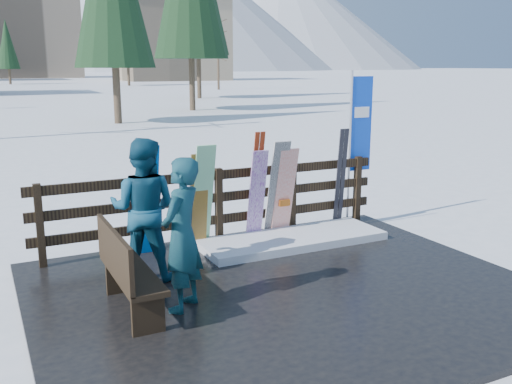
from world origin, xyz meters
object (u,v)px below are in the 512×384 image
snowboard_1 (203,197)px  person_back (143,209)px  snowboard_0 (147,201)px  rental_flag (358,130)px  snowboard_3 (257,196)px  snowboard_2 (199,202)px  person_front (182,235)px  bench (125,269)px  snowboard_5 (285,193)px  snowboard_4 (277,190)px

snowboard_1 → person_back: bearing=-145.2°
snowboard_0 → rental_flag: size_ratio=0.64×
snowboard_3 → person_back: size_ratio=0.80×
snowboard_0 → snowboard_2: size_ratio=1.13×
person_front → person_back: (-0.11, 1.16, 0.04)m
bench → snowboard_0: (0.76, 1.76, 0.29)m
bench → snowboard_2: snowboard_2 is taller
rental_flag → snowboard_3: bearing=-172.6°
rental_flag → person_front: rental_flag is taller
snowboard_5 → person_front: person_front is taller
snowboard_0 → person_front: person_front is taller
bench → person_back: bearing=63.6°
bench → snowboard_4: 3.34m
rental_flag → person_back: 4.24m
snowboard_0 → rental_flag: rental_flag is taller
snowboard_4 → person_back: bearing=-161.9°
snowboard_2 → snowboard_5: snowboard_2 is taller
snowboard_3 → snowboard_4: size_ratio=0.91×
person_back → snowboard_4: bearing=-130.0°
snowboard_1 → rental_flag: rental_flag is taller
bench → snowboard_0: snowboard_0 is taller
snowboard_0 → snowboard_2: snowboard_0 is taller
snowboard_1 → snowboard_5: snowboard_1 is taller
snowboard_3 → person_back: bearing=-159.0°
snowboard_4 → snowboard_0: bearing=180.0°
snowboard_2 → person_back: bearing=-143.5°
snowboard_3 → snowboard_4: bearing=0.0°
person_front → rental_flag: bearing=164.6°
snowboard_1 → snowboard_2: snowboard_1 is taller
snowboard_3 → rental_flag: size_ratio=0.56×
snowboard_4 → snowboard_5: snowboard_4 is taller
snowboard_2 → snowboard_4: 1.30m
snowboard_2 → rental_flag: rental_flag is taller
bench → snowboard_3: (2.48, 1.76, 0.20)m
bench → rental_flag: 5.10m
snowboard_3 → snowboard_5: size_ratio=0.99×
snowboard_0 → snowboard_1: bearing=-0.0°
snowboard_0 → snowboard_1: size_ratio=1.02×
bench → snowboard_1: (1.59, 1.76, 0.27)m
snowboard_3 → person_back: person_back is taller
snowboard_0 → snowboard_4: size_ratio=1.04×
snowboard_5 → snowboard_0: bearing=180.0°
snowboard_0 → rental_flag: 3.88m
snowboard_1 → snowboard_5: 1.38m
snowboard_1 → snowboard_2: 0.09m
bench → snowboard_1: bearing=47.8°
snowboard_1 → rental_flag: bearing=5.2°
bench → snowboard_3: 3.04m
snowboard_0 → person_front: 1.93m
bench → rental_flag: size_ratio=0.58×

